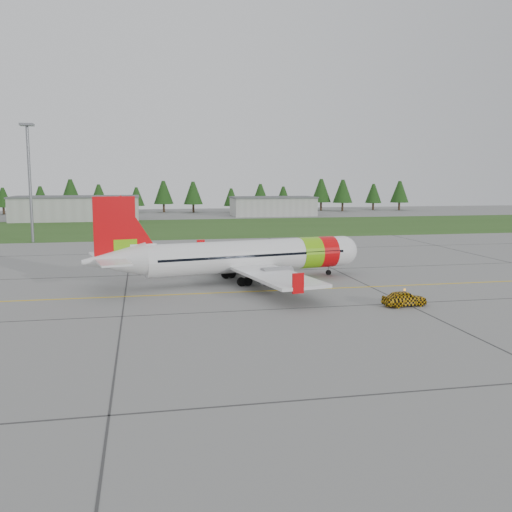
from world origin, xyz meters
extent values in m
plane|color=gray|center=(0.00, 0.00, 0.00)|extent=(320.00, 320.00, 0.00)
cylinder|color=white|center=(-1.60, 13.90, 2.77)|extent=(23.45, 7.94, 3.48)
sphere|color=white|center=(9.79, 16.16, 2.77)|extent=(3.48, 3.48, 3.48)
cone|color=white|center=(-16.05, 11.03, 3.08)|extent=(6.81, 4.63, 3.48)
cube|color=black|center=(10.05, 16.22, 3.08)|extent=(1.85, 2.56, 0.50)
cylinder|color=#71C00E|center=(5.41, 15.29, 2.77)|extent=(2.97, 3.95, 3.56)
cylinder|color=red|center=(7.51, 15.71, 2.77)|extent=(2.62, 3.88, 3.56)
cube|color=white|center=(-2.04, 13.81, 1.79)|extent=(10.39, 28.99, 0.32)
cube|color=red|center=(-5.68, 27.57, 2.28)|extent=(1.08, 0.37, 1.79)
cube|color=red|center=(-0.14, -0.29, 2.28)|extent=(1.08, 0.37, 1.79)
cylinder|color=gray|center=(-1.68, 18.89, 1.29)|extent=(3.52, 2.47, 1.88)
cylinder|color=gray|center=(0.24, 9.26, 1.29)|extent=(3.52, 2.47, 1.88)
cube|color=red|center=(-15.87, 11.06, 6.07)|extent=(4.09, 1.12, 6.79)
cube|color=#71C00E|center=(-14.91, 11.25, 4.11)|extent=(2.35, 0.82, 2.14)
cube|color=white|center=(-16.49, 10.94, 3.30)|extent=(4.81, 10.63, 0.20)
cylinder|color=slate|center=(8.04, 15.82, 0.63)|extent=(0.16, 0.16, 1.25)
cylinder|color=black|center=(8.04, 15.82, 0.30)|extent=(0.64, 0.36, 0.61)
cylinder|color=slate|center=(-3.40, 16.09, 0.85)|extent=(0.20, 0.20, 1.70)
cylinder|color=black|center=(-3.75, 16.02, 0.46)|extent=(0.99, 0.58, 0.93)
cylinder|color=slate|center=(-2.42, 11.19, 0.85)|extent=(0.20, 0.20, 1.70)
cylinder|color=black|center=(-2.77, 11.12, 0.46)|extent=(0.99, 0.58, 0.93)
imported|color=yellow|center=(9.45, -0.94, 2.01)|extent=(1.53, 1.75, 4.01)
imported|color=beige|center=(-16.13, 47.42, 2.20)|extent=(1.64, 1.56, 4.40)
cube|color=#30561E|center=(0.00, 82.00, 0.01)|extent=(320.00, 50.00, 0.03)
cube|color=gold|center=(0.00, 8.00, 0.01)|extent=(120.00, 0.25, 0.02)
cube|color=#A8A8A3|center=(-30.00, 110.00, 3.00)|extent=(32.00, 14.00, 6.00)
cube|color=#A8A8A3|center=(25.00, 118.00, 2.60)|extent=(24.00, 12.00, 5.20)
cylinder|color=slate|center=(-32.00, 58.00, 10.00)|extent=(0.50, 0.50, 20.00)
camera|label=1|loc=(-13.20, -46.88, 11.35)|focal=40.00mm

